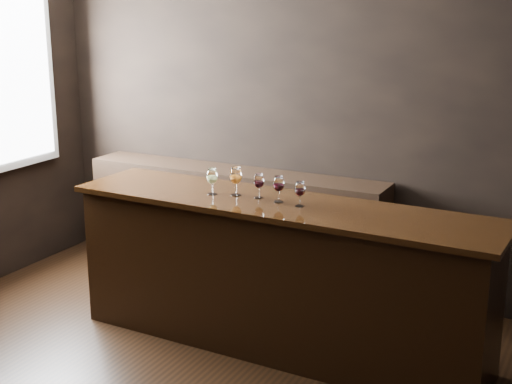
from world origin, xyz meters
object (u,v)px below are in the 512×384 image
at_px(glass_red_c, 300,189).
at_px(glass_white, 212,177).
at_px(glass_red_b, 279,184).
at_px(back_bar_shelf, 233,225).
at_px(bar_counter, 279,278).
at_px(glass_amber, 236,176).
at_px(glass_red_a, 259,182).

bearing_deg(glass_red_c, glass_white, -179.53).
relative_size(glass_red_b, glass_red_c, 1.07).
bearing_deg(glass_white, back_bar_shelf, 111.58).
bearing_deg(glass_red_c, bar_counter, 171.92).
height_order(glass_amber, glass_red_b, glass_amber).
xyz_separation_m(glass_amber, glass_red_b, (0.34, -0.02, -0.01)).
bearing_deg(glass_red_b, glass_white, -176.18).
height_order(bar_counter, glass_red_a, glass_red_a).
bearing_deg(back_bar_shelf, glass_red_b, -47.51).
bearing_deg(glass_red_c, glass_red_a, 170.01).
bearing_deg(glass_amber, glass_red_a, 3.57).
distance_m(glass_white, glass_red_a, 0.34).
distance_m(glass_amber, glass_red_b, 0.34).
xyz_separation_m(bar_counter, glass_amber, (-0.35, 0.03, 0.69)).
bearing_deg(glass_red_a, glass_amber, -176.43).
relative_size(back_bar_shelf, glass_amber, 13.36).
xyz_separation_m(back_bar_shelf, glass_red_a, (0.74, -0.95, 0.68)).
xyz_separation_m(glass_red_a, glass_red_b, (0.17, -0.03, 0.01)).
bearing_deg(back_bar_shelf, glass_amber, -59.74).
height_order(glass_white, glass_red_a, glass_white).
bearing_deg(glass_red_a, back_bar_shelf, 127.68).
xyz_separation_m(glass_amber, glass_red_a, (0.17, 0.01, -0.02)).
height_order(back_bar_shelf, glass_red_a, glass_red_a).
xyz_separation_m(back_bar_shelf, glass_red_c, (1.07, -1.01, 0.68)).
bearing_deg(bar_counter, back_bar_shelf, 134.24).
distance_m(glass_white, glass_amber, 0.17).
xyz_separation_m(glass_white, glass_red_c, (0.67, 0.01, -0.01)).
bearing_deg(back_bar_shelf, bar_counter, -47.40).
bearing_deg(glass_white, bar_counter, 3.20).
relative_size(back_bar_shelf, glass_red_a, 15.90).
relative_size(glass_white, glass_red_c, 1.11).
height_order(bar_counter, back_bar_shelf, bar_counter).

